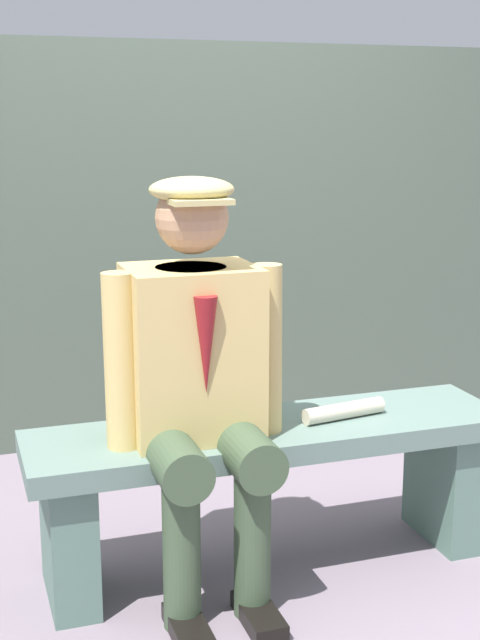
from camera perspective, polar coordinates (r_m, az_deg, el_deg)
The scene contains 5 objects.
ground_plane at distance 3.06m, azimuth 1.90°, elevation -15.45°, with size 30.00×30.00×0.00m, color slate.
bench at distance 2.91m, azimuth 1.95°, elevation -9.56°, with size 1.56×0.40×0.49m.
seated_man at distance 2.66m, azimuth -2.76°, elevation -3.36°, with size 0.56×0.59×1.28m.
rolled_magazine at distance 2.92m, azimuth 6.68°, elevation -5.81°, with size 0.05×0.05×0.29m, color beige.
stadium_wall at distance 4.08m, azimuth -4.92°, elevation 4.92°, with size 12.00×0.24×1.77m, color #4C5B4D.
Camera 1 is at (0.94, 2.52, 1.45)m, focal length 49.81 mm.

